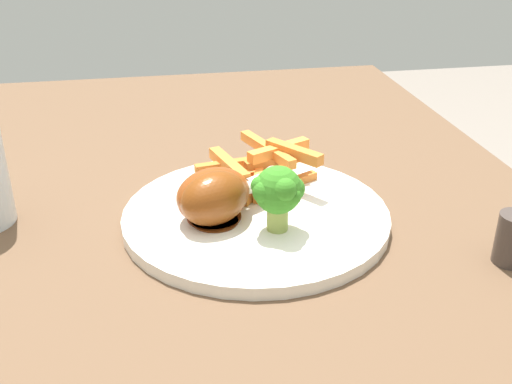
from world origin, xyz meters
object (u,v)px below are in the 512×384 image
at_px(broccoli_floret_front, 279,192).
at_px(chicken_drumstick_near, 217,194).
at_px(dining_table, 222,343).
at_px(chicken_drumstick_extra, 223,196).
at_px(chicken_drumstick_far, 216,198).
at_px(carrot_fries_pile, 265,167).
at_px(dinner_plate, 256,216).

height_order(broccoli_floret_front, chicken_drumstick_near, broccoli_floret_front).
xyz_separation_m(dining_table, chicken_drumstick_extra, (0.03, -0.01, 0.14)).
bearing_deg(chicken_drumstick_far, carrot_fries_pile, -41.56).
bearing_deg(broccoli_floret_front, chicken_drumstick_far, 62.53).
xyz_separation_m(dining_table, carrot_fries_pile, (0.09, -0.06, 0.15)).
bearing_deg(chicken_drumstick_far, dinner_plate, -72.31).
bearing_deg(dinner_plate, broccoli_floret_front, -162.11).
bearing_deg(broccoli_floret_front, dining_table, 87.97).
bearing_deg(dining_table, chicken_drumstick_far, -3.48).
bearing_deg(broccoli_floret_front, chicken_drumstick_near, 54.44).
distance_m(chicken_drumstick_near, chicken_drumstick_far, 0.01).
bearing_deg(chicken_drumstick_extra, dining_table, 164.64).
distance_m(broccoli_floret_front, chicken_drumstick_near, 0.06).
bearing_deg(broccoli_floret_front, dinner_plate, 17.89).
xyz_separation_m(broccoli_floret_front, chicken_drumstick_far, (0.03, 0.05, -0.01)).
height_order(dinner_plate, chicken_drumstick_far, chicken_drumstick_far).
distance_m(dinner_plate, carrot_fries_pile, 0.06).
relative_size(dining_table, dinner_plate, 4.44).
xyz_separation_m(broccoli_floret_front, chicken_drumstick_near, (0.04, 0.05, -0.02)).
height_order(chicken_drumstick_near, chicken_drumstick_far, chicken_drumstick_far).
bearing_deg(chicken_drumstick_extra, chicken_drumstick_near, 84.34).
xyz_separation_m(chicken_drumstick_near, chicken_drumstick_extra, (-0.00, -0.01, -0.00)).
xyz_separation_m(carrot_fries_pile, chicken_drumstick_far, (-0.07, 0.06, 0.00)).
xyz_separation_m(dinner_plate, chicken_drumstick_extra, (-0.00, 0.03, 0.03)).
bearing_deg(carrot_fries_pile, chicken_drumstick_near, 135.50).
height_order(dinner_plate, chicken_drumstick_near, chicken_drumstick_near).
bearing_deg(chicken_drumstick_extra, chicken_drumstick_far, 136.71).
bearing_deg(chicken_drumstick_near, broccoli_floret_front, -125.56).
distance_m(broccoli_floret_front, chicken_drumstick_extra, 0.06).
xyz_separation_m(dining_table, dinner_plate, (0.04, -0.04, 0.12)).
height_order(dinner_plate, broccoli_floret_front, broccoli_floret_front).
bearing_deg(dining_table, dinner_plate, -47.27).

